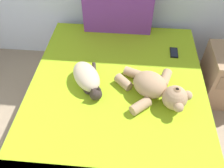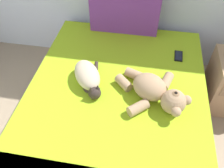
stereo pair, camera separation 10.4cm
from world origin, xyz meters
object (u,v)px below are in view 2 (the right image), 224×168
patterned_cushion (125,6)px  teddy_bear (156,91)px  cell_phone (179,56)px  cat (88,77)px  bed (116,109)px

patterned_cushion → teddy_bear: 0.98m
teddy_bear → cell_phone: size_ratio=3.95×
cat → teddy_bear: (0.55, -0.08, 0.01)m
teddy_bear → bed: bearing=173.9°
cat → patterned_cushion: bearing=77.1°
bed → cat: size_ratio=4.40×
bed → teddy_bear: (0.31, -0.03, 0.34)m
patterned_cushion → cat: 0.86m
teddy_bear → cat: bearing=171.7°
cat → cell_phone: size_ratio=2.91×
patterned_cushion → cat: (-0.19, -0.82, -0.20)m
patterned_cushion → teddy_bear: patterned_cushion is taller
patterned_cushion → teddy_bear: (0.36, -0.90, -0.19)m
cat → teddy_bear: bearing=-8.3°
bed → teddy_bear: 0.46m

